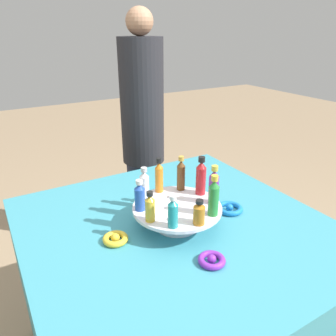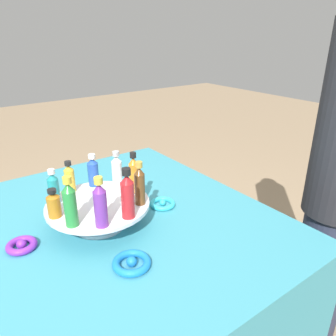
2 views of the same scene
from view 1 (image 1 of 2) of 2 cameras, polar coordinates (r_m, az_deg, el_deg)
name	(u,v)px [view 1 (image 1 of 2)]	position (r m, az deg, el deg)	size (l,w,h in m)	color
party_table	(176,303)	(1.49, 1.39, -22.47)	(1.09, 1.09, 0.78)	teal
display_stand	(177,212)	(1.21, 1.59, -7.60)	(0.33, 0.33, 0.08)	silver
bottle_clear	(144,184)	(1.23, -4.13, -2.88)	(0.04, 0.04, 0.13)	silver
bottle_blue	(140,196)	(1.16, -4.94, -4.92)	(0.04, 0.04, 0.12)	#234CAD
bottle_gold	(150,208)	(1.09, -3.15, -6.89)	(0.03, 0.03, 0.11)	gold
bottle_teal	(173,213)	(1.06, 0.86, -7.78)	(0.03, 0.03, 0.11)	teal
bottle_amber	(198,213)	(1.08, 5.24, -7.87)	(0.04, 0.04, 0.09)	#AD6B19
bottle_green	(214,197)	(1.13, 7.95, -5.02)	(0.04, 0.04, 0.15)	#288438
bottle_purple	(214,186)	(1.20, 7.97, -3.14)	(0.04, 0.04, 0.15)	#702D93
bottle_red	(201,177)	(1.26, 5.76, -1.58)	(0.04, 0.04, 0.15)	#B21E23
bottle_brown	(181,174)	(1.29, 2.27, -1.13)	(0.03, 0.03, 0.14)	brown
bottle_orange	(160,176)	(1.27, -1.39, -1.43)	(0.03, 0.03, 0.14)	orange
ribbon_bow_purple	(212,260)	(1.07, 7.62, -15.59)	(0.09, 0.09, 0.03)	purple
ribbon_bow_blue	(230,208)	(1.35, 10.68, -6.91)	(0.11, 0.11, 0.03)	blue
ribbon_bow_teal	(152,196)	(1.42, -2.83, -4.83)	(0.09, 0.09, 0.02)	#2DB7CC
ribbon_bow_gold	(115,239)	(1.16, -9.14, -12.05)	(0.09, 0.09, 0.03)	gold
person_figure	(143,141)	(2.10, -4.35, 4.79)	(0.27, 0.27, 1.57)	#282D42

